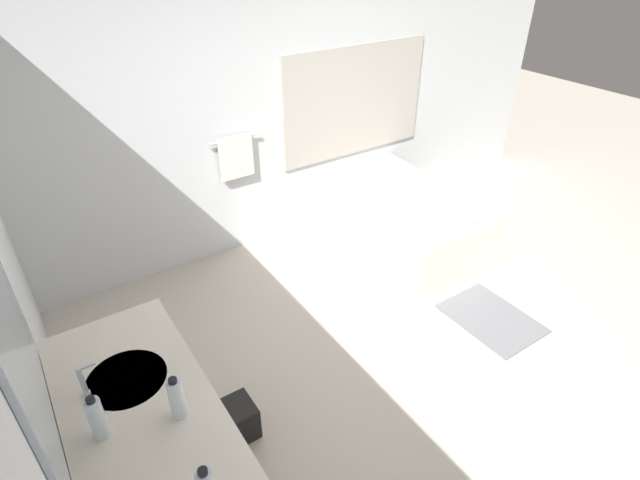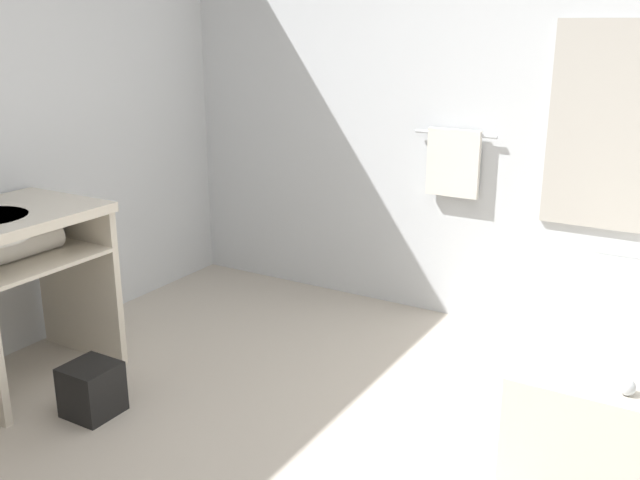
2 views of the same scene
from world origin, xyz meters
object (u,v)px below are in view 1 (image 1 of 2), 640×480
object	(u,v)px
water_bottle_1	(97,418)
waste_bin	(237,420)
water_bottle_2	(177,398)
bathtub	(403,217)

from	to	relation	value
water_bottle_1	waste_bin	xyz separation A→B (m)	(0.72, 0.32, -0.89)
water_bottle_2	waste_bin	world-z (taller)	water_bottle_2
water_bottle_1	bathtub	bearing A→B (deg)	25.21
bathtub	water_bottle_2	xyz separation A→B (m)	(-2.78, -1.55, 0.72)
water_bottle_2	waste_bin	bearing A→B (deg)	45.55
water_bottle_1	waste_bin	world-z (taller)	water_bottle_1
water_bottle_1	water_bottle_2	world-z (taller)	water_bottle_1
bathtub	water_bottle_2	size ratio (longest dim) A/B	7.23
bathtub	water_bottle_1	xyz separation A→B (m)	(-3.10, -1.46, 0.72)
bathtub	water_bottle_1	world-z (taller)	water_bottle_1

